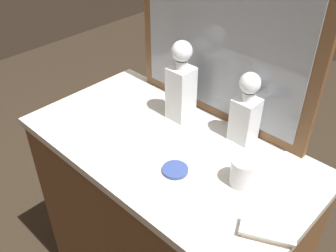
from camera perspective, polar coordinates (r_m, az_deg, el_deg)
dresser at (r=1.65m, az=0.00°, el=-15.45°), size 1.04×0.56×0.93m
dresser_mirror at (r=1.31m, az=8.22°, el=14.92°), size 0.74×0.03×0.72m
crystal_decanter_far_right at (r=1.39m, az=1.96°, el=5.62°), size 0.08×0.08×0.31m
crystal_decanter_right at (r=1.31m, az=11.56°, el=1.79°), size 0.08×0.08×0.26m
crystal_tumbler_rear at (r=1.17m, az=11.22°, el=-6.89°), size 0.08×0.08×0.09m
silver_brush_center at (r=1.07m, az=14.69°, el=-15.19°), size 0.16×0.12×0.02m
porcelain_dish at (r=1.21m, az=1.06°, el=-6.60°), size 0.08×0.08×0.01m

